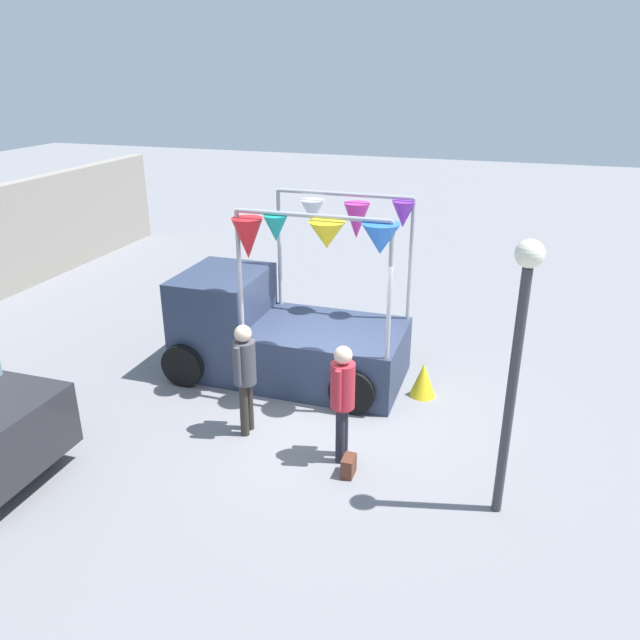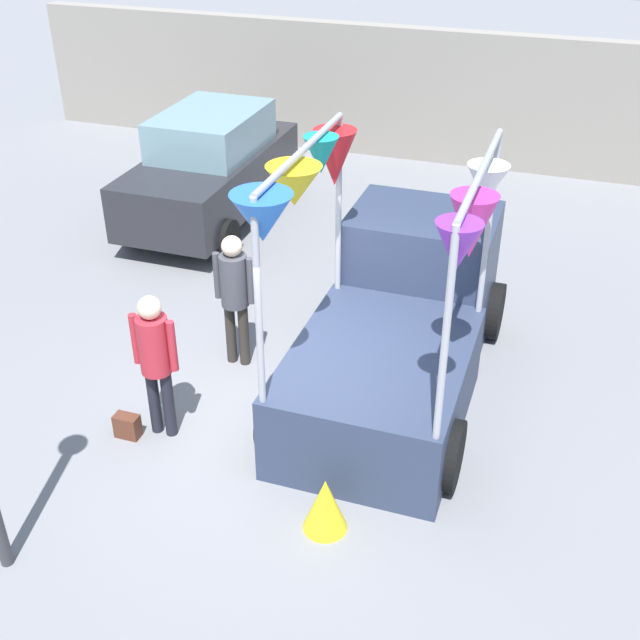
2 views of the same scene
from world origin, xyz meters
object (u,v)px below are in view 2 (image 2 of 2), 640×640
at_px(vendor_truck, 400,314).
at_px(handbag, 127,426).
at_px(person_customer, 155,353).
at_px(folded_kite_bundle_sunflower, 325,504).
at_px(parked_car, 211,168).
at_px(person_vendor, 234,288).

distance_m(vendor_truck, handbag, 3.41).
height_order(person_customer, folded_kite_bundle_sunflower, person_customer).
bearing_deg(parked_car, vendor_truck, -40.72).
bearing_deg(person_vendor, folded_kite_bundle_sunflower, -50.42).
bearing_deg(person_customer, handbag, -150.26).
bearing_deg(person_customer, person_vendor, 81.83).
distance_m(vendor_truck, person_vendor, 2.03).
relative_size(person_customer, handbag, 6.27).
distance_m(person_vendor, folded_kite_bundle_sunflower, 3.17).
relative_size(vendor_truck, handbag, 14.92).
bearing_deg(person_vendor, parked_car, 119.15).
xyz_separation_m(parked_car, person_vendor, (2.21, -3.95, 0.13)).
bearing_deg(vendor_truck, person_customer, -139.45).
relative_size(person_customer, person_vendor, 0.99).
relative_size(person_customer, folded_kite_bundle_sunflower, 2.93).
xyz_separation_m(vendor_truck, handbag, (-2.57, -2.10, -0.76)).
distance_m(person_vendor, handbag, 2.08).
height_order(vendor_truck, parked_car, vendor_truck).
height_order(parked_car, handbag, parked_car).
bearing_deg(vendor_truck, folded_kite_bundle_sunflower, -90.83).
relative_size(parked_car, handbag, 14.29).
relative_size(person_vendor, folded_kite_bundle_sunflower, 2.95).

